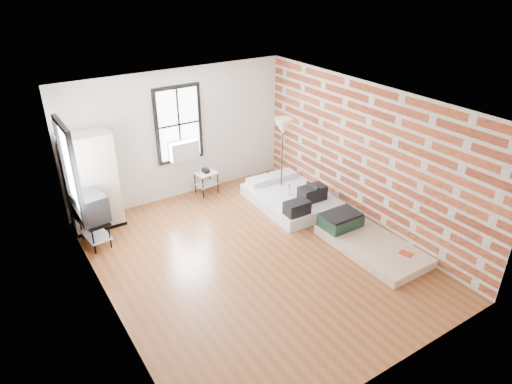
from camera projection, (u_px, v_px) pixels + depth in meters
ground at (255, 258)px, 8.11m from camera, size 6.00×6.00×0.00m
room_shell at (255, 159)px, 7.69m from camera, size 5.02×6.02×2.80m
mattress_main at (292, 197)px, 9.80m from camera, size 1.48×1.98×0.62m
mattress_bare at (364, 239)px, 8.41m from camera, size 1.07×2.03×0.44m
wardrobe at (92, 182)px, 8.69m from camera, size 0.98×0.58×1.92m
side_table at (206, 177)px, 10.17m from camera, size 0.50×0.42×0.61m
floor_lamp at (283, 130)px, 9.56m from camera, size 0.38×0.38×1.80m
tv_stand at (91, 209)px, 8.21m from camera, size 0.57×0.76×1.02m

